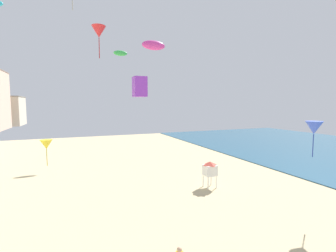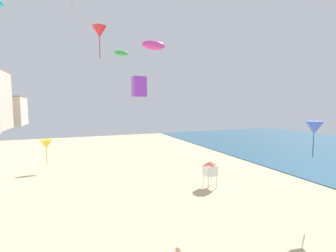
# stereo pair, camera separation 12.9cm
# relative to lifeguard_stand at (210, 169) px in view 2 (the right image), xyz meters

# --- Properties ---
(boardwalk_hotel_furthest) EXTENTS (14.65, 14.67, 11.44)m
(boardwalk_hotel_furthest) POSITION_rel_lifeguard_stand_xyz_m (-37.80, 89.48, 3.89)
(boardwalk_hotel_furthest) COLOR beige
(boardwalk_hotel_furthest) RESTS_ON ground
(lifeguard_stand) EXTENTS (1.10, 1.10, 2.55)m
(lifeguard_stand) POSITION_rel_lifeguard_stand_xyz_m (0.00, 0.00, 0.00)
(lifeguard_stand) COLOR white
(lifeguard_stand) RESTS_ON ground
(kite_magenta_parafoil) EXTENTS (2.08, 0.58, 0.81)m
(kite_magenta_parafoil) POSITION_rel_lifeguard_stand_xyz_m (-5.40, 0.73, 11.23)
(kite_magenta_parafoil) COLOR #DB3D9E
(kite_green_parafoil) EXTENTS (2.15, 0.60, 0.84)m
(kite_green_parafoil) POSITION_rel_lifeguard_stand_xyz_m (-4.81, 18.68, 14.25)
(kite_green_parafoil) COLOR green
(kite_blue_delta) EXTENTS (1.16, 1.16, 2.63)m
(kite_blue_delta) POSITION_rel_lifeguard_stand_xyz_m (4.14, -7.22, 4.46)
(kite_blue_delta) COLOR blue
(kite_purple_box) EXTENTS (0.79, 0.79, 1.25)m
(kite_purple_box) POSITION_rel_lifeguard_stand_xyz_m (-8.08, -4.44, 7.24)
(kite_purple_box) COLOR purple
(kite_yellow_delta) EXTENTS (0.78, 0.78, 1.77)m
(kite_yellow_delta) POSITION_rel_lifeguard_stand_xyz_m (-13.73, -1.46, 3.48)
(kite_yellow_delta) COLOR yellow
(kite_red_delta) EXTENTS (1.73, 1.73, 3.93)m
(kite_red_delta) POSITION_rel_lifeguard_stand_xyz_m (-8.71, 12.08, 15.18)
(kite_red_delta) COLOR red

